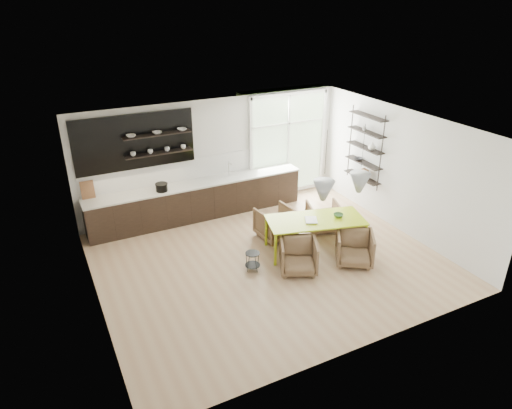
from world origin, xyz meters
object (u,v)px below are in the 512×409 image
(dining_table, at_px, (316,221))
(armchair_back_right, at_px, (323,216))
(armchair_front_left, at_px, (298,256))
(wire_stool, at_px, (253,259))
(armchair_back_left, at_px, (276,223))
(armchair_front_right, at_px, (354,248))

(dining_table, relative_size, armchair_back_right, 3.03)
(armchair_front_left, xyz_separation_m, wire_stool, (-0.82, 0.46, -0.09))
(armchair_back_left, relative_size, armchair_front_left, 1.06)
(armchair_back_right, xyz_separation_m, wire_stool, (-2.31, -0.84, -0.08))
(dining_table, xyz_separation_m, wire_stool, (-1.58, -0.10, -0.46))
(dining_table, height_order, wire_stool, dining_table)
(armchair_back_left, xyz_separation_m, armchair_front_right, (0.95, -1.72, -0.01))
(armchair_front_left, relative_size, armchair_front_right, 0.98)
(armchair_back_left, bearing_deg, armchair_front_left, 73.40)
(armchair_back_left, relative_size, wire_stool, 2.01)
(armchair_back_right, height_order, wire_stool, armchair_back_right)
(armchair_back_right, height_order, armchair_front_left, armchair_front_left)
(armchair_front_left, bearing_deg, armchair_back_left, 105.16)
(dining_table, distance_m, armchair_front_right, 1.01)
(armchair_back_left, distance_m, armchair_front_left, 1.49)
(dining_table, height_order, armchair_back_right, dining_table)
(armchair_back_left, height_order, armchair_front_right, armchair_back_left)
(armchair_front_left, distance_m, wire_stool, 0.94)
(dining_table, relative_size, wire_stool, 5.68)
(dining_table, bearing_deg, wire_stool, -161.82)
(dining_table, xyz_separation_m, armchair_back_left, (-0.48, 0.91, -0.35))
(armchair_back_right, distance_m, wire_stool, 2.46)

